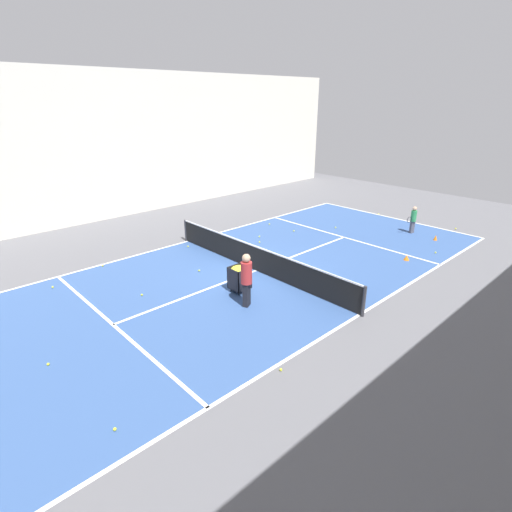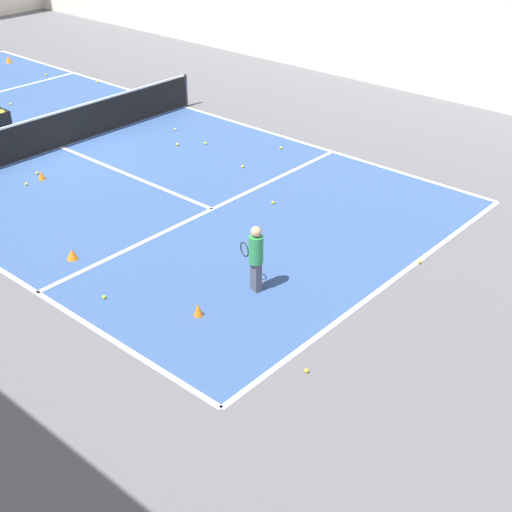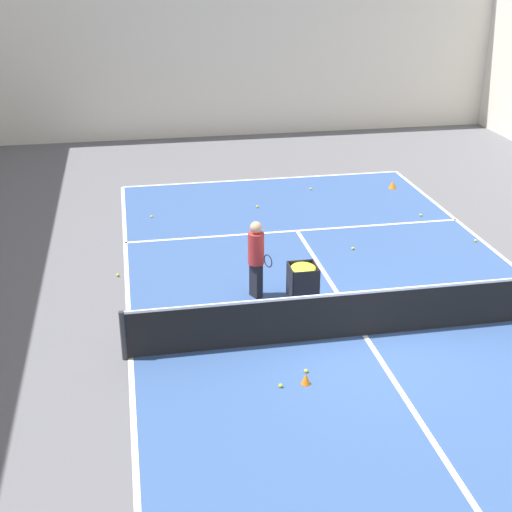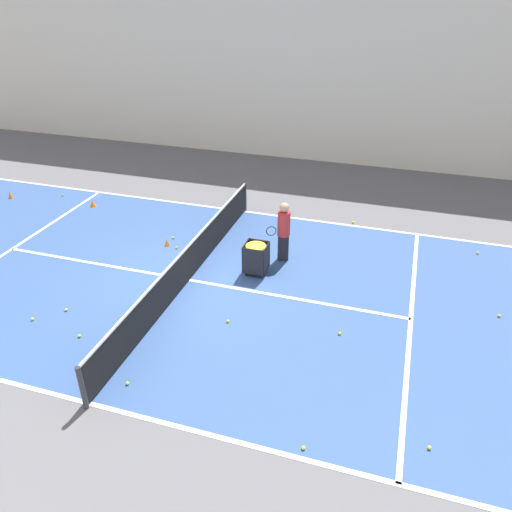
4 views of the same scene
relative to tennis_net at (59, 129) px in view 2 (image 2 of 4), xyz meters
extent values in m
plane|color=#5B5B60|center=(0.00, 0.00, -0.51)|extent=(36.17, 36.17, 0.00)
cube|color=#335189|center=(0.00, 0.00, -0.51)|extent=(9.02, 20.42, 0.00)
cube|color=white|center=(0.00, -10.21, -0.50)|extent=(9.02, 0.10, 0.00)
cube|color=white|center=(4.51, 0.00, -0.50)|extent=(0.10, 20.42, 0.00)
cube|color=white|center=(0.00, -5.61, -0.50)|extent=(9.02, 0.10, 0.00)
cube|color=white|center=(0.00, 0.00, -0.50)|extent=(0.10, 11.23, 0.00)
cylinder|color=#2D2D33|center=(4.61, 0.00, -0.02)|extent=(0.10, 0.10, 0.98)
cube|color=black|center=(0.00, 0.00, -0.03)|extent=(9.12, 0.03, 0.91)
cube|color=white|center=(0.00, 0.00, 0.45)|extent=(9.12, 0.04, 0.05)
cube|color=#4C4C56|center=(-1.83, -8.52, -0.22)|extent=(0.18, 0.23, 0.58)
cylinder|color=#2D8C4C|center=(-1.83, -8.52, 0.33)|extent=(0.32, 0.32, 0.52)
sphere|color=tan|center=(-1.83, -8.52, 0.69)|extent=(0.19, 0.19, 0.19)
torus|color=black|center=(-1.79, -8.21, 0.20)|extent=(0.10, 0.28, 0.28)
cube|color=black|center=(-0.87, 1.28, -0.01)|extent=(0.58, 0.02, 0.74)
cube|color=black|center=(-0.59, 1.56, -0.01)|extent=(0.02, 0.60, 0.74)
cylinder|color=black|center=(-0.66, 1.36, -0.44)|extent=(0.05, 0.05, 0.13)
cylinder|color=black|center=(-0.66, 1.77, -0.44)|extent=(0.05, 0.05, 0.13)
cone|color=orange|center=(-1.54, -1.40, -0.41)|extent=(0.17, 0.17, 0.20)
cone|color=orange|center=(-3.35, -5.10, -0.40)|extent=(0.22, 0.22, 0.21)
cone|color=orange|center=(3.76, 8.55, -0.39)|extent=(0.25, 0.25, 0.23)
cone|color=orange|center=(-3.09, -8.31, -0.39)|extent=(0.17, 0.17, 0.24)
sphere|color=yellow|center=(2.89, -1.34, -0.47)|extent=(0.07, 0.07, 0.07)
sphere|color=yellow|center=(3.76, -4.48, -0.47)|extent=(0.07, 0.07, 0.07)
sphere|color=yellow|center=(3.86, 0.42, -0.47)|extent=(0.07, 0.07, 0.07)
sphere|color=yellow|center=(2.17, -4.56, -0.47)|extent=(0.07, 0.07, 0.07)
sphere|color=yellow|center=(-3.07, -10.63, -0.47)|extent=(0.07, 0.07, 0.07)
sphere|color=yellow|center=(-1.99, -1.42, -0.47)|extent=(0.07, 0.07, 0.07)
sphere|color=yellow|center=(1.40, 1.60, -0.47)|extent=(0.07, 0.07, 0.07)
sphere|color=yellow|center=(2.69, -2.74, -0.47)|extent=(0.07, 0.07, 0.07)
sphere|color=yellow|center=(-3.83, -6.68, -0.47)|extent=(0.07, 0.07, 0.07)
sphere|color=yellow|center=(-1.45, -1.05, -0.47)|extent=(0.07, 0.07, 0.07)
sphere|color=yellow|center=(1.10, -6.45, -0.47)|extent=(0.07, 0.07, 0.07)
sphere|color=yellow|center=(1.07, 4.13, -0.47)|extent=(0.07, 0.07, 0.07)
sphere|color=yellow|center=(3.67, 6.07, -0.47)|extent=(0.07, 0.07, 0.07)
sphere|color=yellow|center=(0.96, -10.26, -0.47)|extent=(0.07, 0.07, 0.07)
sphere|color=yellow|center=(4.31, 4.04, -0.47)|extent=(0.07, 0.07, 0.07)
sphere|color=yellow|center=(2.14, -2.22, -0.47)|extent=(0.07, 0.07, 0.07)
camera|label=1|loc=(-9.99, 9.39, 5.52)|focal=28.00mm
camera|label=2|loc=(-9.99, -15.68, 6.51)|focal=50.00mm
camera|label=3|loc=(-4.30, -11.47, 6.51)|focal=50.00mm
camera|label=4|loc=(9.99, 4.99, 6.51)|focal=35.00mm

